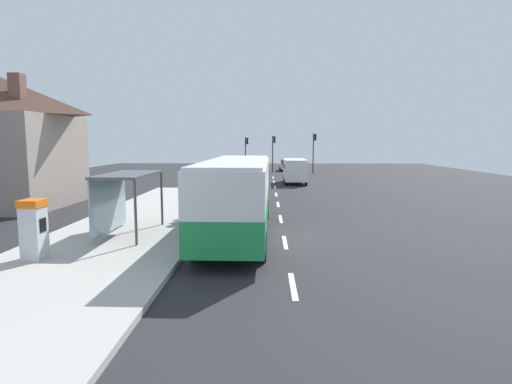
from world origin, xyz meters
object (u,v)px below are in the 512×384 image
(recycling_bin_blue, at_px, (187,213))
(bus_shelter, at_px, (121,188))
(ticket_machine, at_px, (34,229))
(traffic_light_median, at_px, (273,148))
(white_van, at_px, (295,169))
(bus, at_px, (237,192))
(recycling_bin_orange, at_px, (190,210))
(sedan_near, at_px, (287,165))
(traffic_light_far_side, at_px, (246,149))
(recycling_bin_green, at_px, (192,208))
(traffic_light_near_side, at_px, (314,147))

(recycling_bin_blue, bearing_deg, bus_shelter, -133.14)
(ticket_machine, relative_size, traffic_light_median, 0.41)
(white_van, distance_m, recycling_bin_blue, 21.57)
(bus, distance_m, traffic_light_median, 37.20)
(recycling_bin_orange, bearing_deg, bus_shelter, -125.86)
(sedan_near, relative_size, bus_shelter, 1.12)
(recycling_bin_orange, bearing_deg, white_van, 72.16)
(ticket_machine, relative_size, traffic_light_far_side, 0.43)
(ticket_machine, bearing_deg, white_van, 69.20)
(traffic_light_far_side, relative_size, traffic_light_median, 0.96)
(sedan_near, relative_size, recycling_bin_green, 4.70)
(white_van, xyz_separation_m, bus_shelter, (-8.61, -22.95, 0.75))
(ticket_machine, xyz_separation_m, recycling_bin_orange, (3.76, 6.85, -0.52))
(white_van, bearing_deg, traffic_light_median, 96.95)
(recycling_bin_green, height_order, bus_shelter, bus_shelter)
(ticket_machine, bearing_deg, recycling_bin_blue, 58.56)
(sedan_near, height_order, traffic_light_near_side, traffic_light_near_side)
(traffic_light_median, bearing_deg, ticket_machine, -101.40)
(recycling_bin_orange, bearing_deg, ticket_machine, -118.76)
(recycling_bin_orange, relative_size, traffic_light_far_side, 0.21)
(bus, height_order, white_van, bus)
(white_van, distance_m, bus_shelter, 24.53)
(recycling_bin_green, bearing_deg, recycling_bin_blue, -90.00)
(recycling_bin_green, bearing_deg, traffic_light_far_side, 88.09)
(recycling_bin_green, relative_size, traffic_light_median, 0.20)
(bus_shelter, bearing_deg, sedan_near, 77.82)
(white_van, bearing_deg, traffic_light_far_side, 110.79)
(bus, xyz_separation_m, ticket_machine, (-6.25, -4.36, -0.67))
(bus, relative_size, traffic_light_median, 2.33)
(traffic_light_near_side, bearing_deg, ticket_machine, -108.65)
(traffic_light_far_side, bearing_deg, recycling_bin_green, -91.91)
(recycling_bin_green, xyz_separation_m, traffic_light_far_side, (1.10, 33.13, 2.40))
(ticket_machine, height_order, traffic_light_near_side, traffic_light_near_side)
(recycling_bin_orange, bearing_deg, traffic_light_median, 82.43)
(traffic_light_far_side, bearing_deg, recycling_bin_orange, -91.87)
(recycling_bin_green, bearing_deg, recycling_bin_orange, -90.00)
(white_van, distance_m, recycling_bin_green, 20.24)
(recycling_bin_orange, xyz_separation_m, traffic_light_near_side, (9.70, 33.03, 2.68))
(ticket_machine, xyz_separation_m, traffic_light_far_side, (4.86, 40.68, 1.88))
(ticket_machine, height_order, recycling_bin_green, ticket_machine)
(traffic_light_median, bearing_deg, recycling_bin_green, -97.72)
(sedan_near, bearing_deg, traffic_light_far_side, -147.20)
(recycling_bin_green, xyz_separation_m, traffic_light_median, (4.60, 33.93, 2.51))
(traffic_light_far_side, bearing_deg, traffic_light_median, 12.88)
(traffic_light_near_side, xyz_separation_m, bus_shelter, (-11.91, -36.09, -1.24))
(recycling_bin_green, bearing_deg, ticket_machine, -116.47)
(bus, bearing_deg, traffic_light_median, 86.74)
(ticket_machine, distance_m, bus_shelter, 4.19)
(sedan_near, distance_m, recycling_bin_orange, 37.87)
(recycling_bin_orange, bearing_deg, recycling_bin_green, 90.00)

